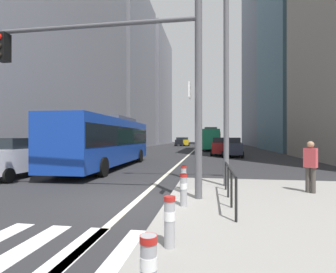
{
  "coord_description": "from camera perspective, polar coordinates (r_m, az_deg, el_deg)",
  "views": [
    {
      "loc": [
        2.22,
        -7.75,
        1.98
      ],
      "look_at": [
        -5.12,
        38.9,
        2.1
      ],
      "focal_mm": 27.83,
      "sensor_mm": 36.0,
      "label": 1
    }
  ],
  "objects": [
    {
      "name": "ground_plane",
      "position": [
        27.91,
        4.37,
        -4.22
      ],
      "size": [
        160.0,
        160.0,
        0.0
      ],
      "primitive_type": "plane",
      "color": "#28282B"
    },
    {
      "name": "crosswalk_stripes",
      "position": [
        5.32,
        -31.74,
        -21.93
      ],
      "size": [
        5.85,
        3.2,
        0.01
      ],
      "color": "silver",
      "rests_on": "ground"
    },
    {
      "name": "sedan_white_oncoming",
      "position": [
        14.93,
        -30.6,
        -3.94
      ],
      "size": [
        2.07,
        4.32,
        1.94
      ],
      "color": "silver",
      "rests_on": "ground"
    },
    {
      "name": "office_tower_left_far",
      "position": [
        79.62,
        -4.5,
        10.08
      ],
      "size": [
        11.54,
        23.53,
        32.23
      ],
      "primitive_type": "cube",
      "color": "gray",
      "rests_on": "ground"
    },
    {
      "name": "pedestrian_waiting",
      "position": [
        9.81,
        28.75,
        -5.32
      ],
      "size": [
        0.45,
        0.42,
        1.7
      ],
      "color": "#423D38",
      "rests_on": "median_island"
    },
    {
      "name": "pedestrian_railing",
      "position": [
        7.63,
        13.36,
        -8.65
      ],
      "size": [
        0.06,
        3.56,
        0.98
      ],
      "color": "black",
      "rests_on": "median_island"
    },
    {
      "name": "office_tower_right_mid",
      "position": [
        46.2,
        28.56,
        17.76
      ],
      "size": [
        12.08,
        17.13,
        32.34
      ],
      "primitive_type": "cube",
      "color": "slate",
      "rests_on": "ground"
    },
    {
      "name": "car_oncoming_far",
      "position": [
        59.13,
        2.64,
        -1.11
      ],
      "size": [
        2.08,
        4.53,
        1.94
      ],
      "color": "black",
      "rests_on": "ground"
    },
    {
      "name": "office_tower_right_far",
      "position": [
        71.57,
        21.78,
        21.73
      ],
      "size": [
        10.9,
        24.99,
        57.28
      ],
      "primitive_type": "cube",
      "color": "slate",
      "rests_on": "ground"
    },
    {
      "name": "car_oncoming_mid",
      "position": [
        59.55,
        3.71,
        -1.1
      ],
      "size": [
        2.2,
        4.24,
        1.94
      ],
      "color": "gold",
      "rests_on": "ground"
    },
    {
      "name": "bollard_left",
      "position": [
        4.53,
        0.34,
        -17.6
      ],
      "size": [
        0.2,
        0.2,
        0.85
      ],
      "color": "#99999E",
      "rests_on": "median_island"
    },
    {
      "name": "car_receding_far",
      "position": [
        28.68,
        11.3,
        -2.13
      ],
      "size": [
        2.05,
        4.04,
        1.94
      ],
      "color": "maroon",
      "rests_on": "ground"
    },
    {
      "name": "lane_centre_line",
      "position": [
        37.87,
        5.58,
        -3.14
      ],
      "size": [
        0.2,
        80.0,
        0.01
      ],
      "primitive_type": "cube",
      "color": "beige",
      "rests_on": "ground"
    },
    {
      "name": "car_receding_near",
      "position": [
        26.9,
        13.79,
        -2.26
      ],
      "size": [
        2.13,
        4.2,
        1.94
      ],
      "color": "#232838",
      "rests_on": "ground"
    },
    {
      "name": "bollard_back",
      "position": [
        9.21,
        3.46,
        -8.7
      ],
      "size": [
        0.2,
        0.2,
        0.83
      ],
      "color": "#99999E",
      "rests_on": "median_island"
    },
    {
      "name": "office_tower_left_mid",
      "position": [
        56.42,
        -10.52,
        14.18
      ],
      "size": [
        10.89,
        20.75,
        31.88
      ],
      "primitive_type": "cube",
      "color": "gray",
      "rests_on": "ground"
    },
    {
      "name": "street_lamp_post",
      "position": [
        10.54,
        12.63,
        18.11
      ],
      "size": [
        5.5,
        0.32,
        8.0
      ],
      "color": "#56565B",
      "rests_on": "median_island"
    },
    {
      "name": "city_bus_red_receding",
      "position": [
        40.49,
        9.46,
        -0.35
      ],
      "size": [
        2.91,
        10.88,
        3.4
      ],
      "color": "#198456",
      "rests_on": "ground"
    },
    {
      "name": "city_bus_red_distant",
      "position": [
        58.41,
        10.09,
        -0.29
      ],
      "size": [
        2.87,
        10.95,
        3.4
      ],
      "color": "red",
      "rests_on": "ground"
    },
    {
      "name": "traffic_signal_gantry",
      "position": [
        8.53,
        -9.62,
        14.56
      ],
      "size": [
        6.86,
        0.65,
        6.0
      ],
      "color": "#515156",
      "rests_on": "median_island"
    },
    {
      "name": "city_bus_blue_oncoming",
      "position": [
        17.35,
        -13.07,
        -0.62
      ],
      "size": [
        2.91,
        12.05,
        3.4
      ],
      "color": "#14389E",
      "rests_on": "ground"
    },
    {
      "name": "bollard_right",
      "position": [
        7.06,
        3.44,
        -11.21
      ],
      "size": [
        0.2,
        0.2,
        0.86
      ],
      "color": "#99999E",
      "rests_on": "median_island"
    },
    {
      "name": "bollard_front",
      "position": [
        3.15,
        -4.29,
        -26.55
      ],
      "size": [
        0.2,
        0.2,
        0.77
      ],
      "color": "#99999E",
      "rests_on": "median_island"
    }
  ]
}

